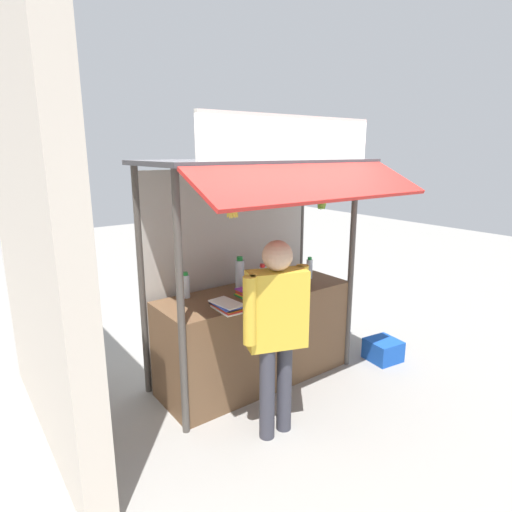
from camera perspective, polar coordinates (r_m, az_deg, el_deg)
name	(u,v)px	position (r m, az deg, el deg)	size (l,w,h in m)	color
ground_plane	(256,378)	(4.53, 0.00, -15.94)	(20.00, 20.00, 0.00)	gray
stall_counter	(256,336)	(4.32, 0.00, -10.56)	(1.94, 0.67, 0.93)	brown
stall_structure	(251,230)	(4.06, -0.66, 3.53)	(2.14, 1.50, 2.53)	#4C4742
water_bottle_far_right	(240,274)	(4.20, -2.17, -2.34)	(0.09, 0.09, 0.32)	silver
water_bottle_center	(262,278)	(4.16, 0.85, -2.90)	(0.07, 0.07, 0.26)	silver
water_bottle_front_right	(186,286)	(3.99, -9.30, -3.93)	(0.07, 0.07, 0.24)	silver
water_bottle_mid_left	(309,268)	(4.57, 7.13, -1.66)	(0.07, 0.07, 0.23)	silver
magazine_stack_left	(249,293)	(3.99, -0.96, -4.98)	(0.19, 0.25, 0.07)	green
magazine_stack_rear_center	(227,306)	(3.68, -3.86, -6.65)	(0.20, 0.32, 0.07)	white
banana_bunch_inner_left	(322,201)	(3.90, 8.78, 7.23)	(0.10, 0.10, 0.31)	#332D23
banana_bunch_inner_right	(232,207)	(3.29, -3.19, 6.54)	(0.10, 0.10, 0.30)	#332D23
banana_bunch_leftmost	(344,192)	(4.11, 11.69, 8.28)	(0.10, 0.10, 0.24)	#332D23
vendor_person	(277,322)	(3.33, 2.76, -8.77)	(0.61, 0.34, 1.61)	#383842
plastic_crate	(383,350)	(5.03, 16.55, -11.89)	(0.33, 0.33, 0.23)	#194CB2
neighbour_wall	(33,235)	(3.55, -27.53, 2.48)	(0.20, 2.40, 3.30)	beige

